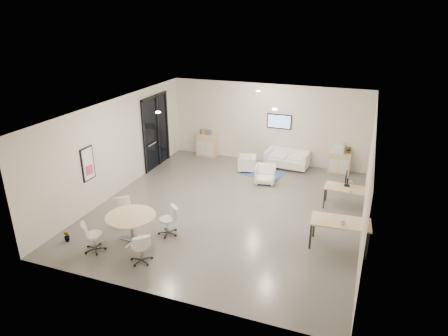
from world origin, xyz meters
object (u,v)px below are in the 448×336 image
desk_rear (346,190)px  desk_front (341,224)px  armchair_left (247,162)px  sideboard_left (207,145)px  armchair_right (265,173)px  round_table (131,218)px  sideboard_right (339,162)px  loveseat (287,160)px

desk_rear → desk_front: desk_front is taller
armchair_left → sideboard_left: bearing=-129.6°
armchair_right → round_table: bearing=-124.5°
armchair_left → round_table: round_table is taller
desk_rear → round_table: size_ratio=1.03×
sideboard_right → desk_rear: size_ratio=0.60×
sideboard_left → loveseat: size_ratio=0.55×
loveseat → desk_front: (2.47, -5.22, 0.37)m
armchair_right → round_table: (-2.34, -5.10, 0.36)m
sideboard_left → armchair_right: sideboard_left is taller
loveseat → armchair_right: size_ratio=2.34×
loveseat → round_table: bearing=-107.2°
loveseat → armchair_left: size_ratio=2.48×
round_table → armchair_right: bearing=65.3°
desk_front → round_table: (-5.25, -1.66, 0.02)m
sideboard_right → round_table: (-4.76, -7.07, 0.32)m
armchair_right → desk_rear: size_ratio=0.54×
loveseat → armchair_right: armchair_right is taller
armchair_right → round_table: size_ratio=0.55×
sideboard_right → round_table: size_ratio=0.62×
armchair_left → desk_front: desk_front is taller
sideboard_left → loveseat: 3.53m
sideboard_left → desk_front: size_ratio=0.61×
sideboard_left → armchair_right: size_ratio=1.29×
sideboard_left → armchair_right: (3.09, -1.96, -0.11)m
sideboard_right → round_table: bearing=-123.9°
armchair_right → sideboard_right: bearing=29.5°
sideboard_left → armchair_left: size_ratio=1.37×
sideboard_left → round_table: 7.10m
loveseat → desk_rear: loveseat is taller
desk_front → round_table: 5.51m
round_table → loveseat: bearing=68.0°
sideboard_left → round_table: (0.75, -7.05, 0.25)m
armchair_left → desk_front: 5.82m
sideboard_right → armchair_left: size_ratio=1.18×
loveseat → desk_front: desk_front is taller
sideboard_right → desk_front: sideboard_right is taller
sideboard_right → armchair_right: sideboard_right is taller
desk_rear → sideboard_left: bearing=156.8°
armchair_left → desk_front: size_ratio=0.44×
sideboard_left → armchair_left: (2.12, -1.07, -0.13)m
desk_rear → round_table: bearing=-138.7°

